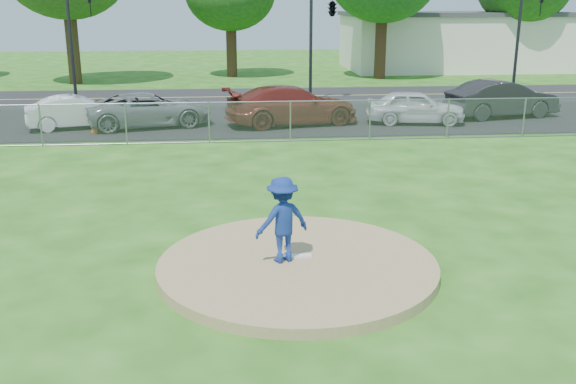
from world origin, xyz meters
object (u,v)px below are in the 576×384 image
object	(u,v)px
traffic_cone	(95,122)
parked_car_gray	(149,110)
commercial_building	(452,40)
traffic_signal_right	(523,35)
parked_car_white	(77,112)
parked_car_charcoal	(502,99)
pitcher	(282,220)
parked_car_darkred	(292,105)
traffic_signal_left	(75,37)
parked_car_pearl	(415,107)
traffic_signal_center	(330,10)

from	to	relation	value
traffic_cone	parked_car_gray	world-z (taller)	parked_car_gray
commercial_building	traffic_signal_right	bearing A→B (deg)	-96.29
parked_car_white	parked_car_charcoal	xyz separation A→B (m)	(18.47, 0.96, 0.16)
commercial_building	pitcher	bearing A→B (deg)	-113.22
parked_car_white	parked_car_darkred	bearing A→B (deg)	-107.61
traffic_cone	parked_car_charcoal	size ratio (longest dim) A/B	0.15
traffic_signal_left	parked_car_gray	xyz separation A→B (m)	(4.19, -6.51, -2.65)
pitcher	parked_car_pearl	xyz separation A→B (m)	(6.94, 15.13, -0.32)
parked_car_darkred	parked_car_charcoal	xyz separation A→B (m)	(9.59, 0.98, 0.01)
parked_car_pearl	parked_car_gray	bearing A→B (deg)	96.98
traffic_signal_center	parked_car_gray	world-z (taller)	traffic_signal_center
traffic_signal_center	traffic_cone	size ratio (longest dim) A/B	7.33
pitcher	commercial_building	bearing A→B (deg)	-135.23
traffic_signal_center	parked_car_gray	xyz separation A→B (m)	(-8.54, -6.51, -3.90)
traffic_signal_center	traffic_cone	bearing A→B (deg)	-144.55
parked_car_pearl	parked_car_charcoal	size ratio (longest dim) A/B	0.83
traffic_cone	traffic_signal_left	bearing A→B (deg)	106.13
parked_car_gray	parked_car_pearl	xyz separation A→B (m)	(11.23, -0.31, 0.00)
pitcher	parked_car_charcoal	distance (m)	19.85
commercial_building	parked_car_gray	world-z (taller)	commercial_building
parked_car_pearl	traffic_signal_center	bearing A→B (deg)	30.07
traffic_signal_left	parked_car_white	distance (m)	7.22
parked_car_pearl	pitcher	bearing A→B (deg)	163.93
traffic_signal_center	traffic_cone	distance (m)	13.63
traffic_signal_left	traffic_cone	world-z (taller)	traffic_signal_left
parked_car_charcoal	traffic_signal_center	bearing A→B (deg)	39.53
parked_car_darkred	pitcher	bearing A→B (deg)	160.85
pitcher	traffic_cone	size ratio (longest dim) A/B	2.19
commercial_building	parked_car_gray	size ratio (longest dim) A/B	3.24
parked_car_gray	parked_car_white	bearing A→B (deg)	76.34
traffic_signal_center	traffic_signal_right	bearing A→B (deg)	0.00
parked_car_white	parked_car_gray	size ratio (longest dim) A/B	0.80
parked_car_white	parked_car_pearl	bearing A→B (deg)	-108.49
parked_car_gray	commercial_building	bearing A→B (deg)	-57.36
commercial_building	parked_car_white	bearing A→B (deg)	-136.13
traffic_signal_center	parked_car_pearl	bearing A→B (deg)	-68.52
commercial_building	parked_car_pearl	distance (m)	24.71
parked_car_white	traffic_signal_left	bearing A→B (deg)	-6.49
parked_car_gray	parked_car_darkred	distance (m)	5.97
traffic_cone	traffic_signal_center	bearing A→B (deg)	35.45
commercial_building	parked_car_white	world-z (taller)	commercial_building
traffic_signal_center	pitcher	world-z (taller)	traffic_signal_center
commercial_building	parked_car_pearl	xyz separation A→B (m)	(-9.34, -22.83, -1.44)
traffic_signal_left	commercial_building	bearing A→B (deg)	32.87
traffic_signal_right	parked_car_pearl	distance (m)	10.54
commercial_building	pitcher	xyz separation A→B (m)	(-16.29, -37.95, -1.12)
commercial_building	pitcher	size ratio (longest dim) A/B	9.81
traffic_signal_center	parked_car_pearl	xyz separation A→B (m)	(2.69, -6.83, -3.89)
parked_car_gray	pitcher	bearing A→B (deg)	-179.42
traffic_signal_right	parked_car_charcoal	xyz separation A→B (m)	(-3.25, -5.62, -2.53)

